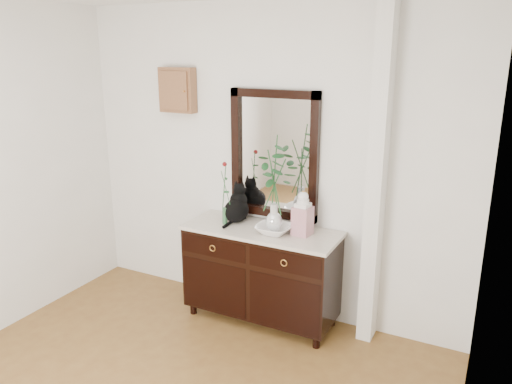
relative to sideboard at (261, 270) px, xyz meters
The scene contains 10 objects.
wall_back 0.92m from the sideboard, 111.80° to the left, with size 3.60×0.04×2.70m, color silver.
pilaster 1.27m from the sideboard, 10.70° to the left, with size 0.12×0.20×2.70m, color silver.
sideboard is the anchor object (origin of this frame).
wall_mirror 0.99m from the sideboard, 90.00° to the left, with size 0.80×0.06×1.10m.
key_cabinet 1.77m from the sideboard, 167.54° to the left, with size 0.35×0.10×0.40m, color brown.
cat 0.62m from the sideboard, 164.89° to the left, with size 0.24×0.29×0.33m, color black, non-canonical shape.
lotus_bowl 0.44m from the sideboard, 18.43° to the right, with size 0.29×0.29×0.07m, color white.
vase_branches 0.82m from the sideboard, 18.43° to the right, with size 0.39×0.39×0.82m, color silver, non-canonical shape.
bud_vase_rose 0.74m from the sideboard, behind, with size 0.07×0.07×0.56m, color #34673E, non-canonical shape.
ginger_jar 0.67m from the sideboard, ahead, with size 0.14×0.14×0.38m, color silver, non-canonical shape.
Camera 1 is at (1.85, -1.80, 2.32)m, focal length 35.00 mm.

